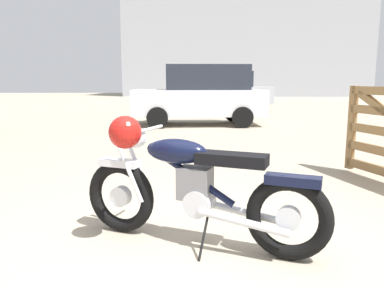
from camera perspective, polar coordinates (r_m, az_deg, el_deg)
name	(u,v)px	position (r m, az deg, el deg)	size (l,w,h in m)	color
ground_plane	(203,256)	(3.01, 1.63, -16.50)	(80.00, 80.00, 0.00)	tan
vintage_motorcycle	(190,186)	(3.03, -0.32, -6.33)	(1.95, 0.95, 1.07)	black
white_estate_far	(201,94)	(11.40, 1.38, 7.51)	(3.93, 1.88, 1.78)	black
dark_sedan_left	(215,89)	(17.06, 3.54, 8.24)	(4.72, 2.02, 1.74)	black
industrial_building	(241,48)	(38.23, 7.47, 14.15)	(22.03, 14.18, 16.89)	#9EA0A8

